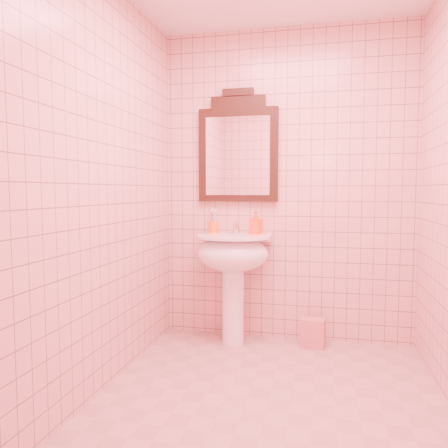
% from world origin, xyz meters
% --- Properties ---
extents(floor, '(2.20, 2.20, 0.00)m').
position_xyz_m(floor, '(0.00, 0.00, 0.00)').
color(floor, tan).
rests_on(floor, ground).
extents(back_wall, '(2.00, 0.02, 2.50)m').
position_xyz_m(back_wall, '(0.00, 1.10, 1.25)').
color(back_wall, '#DBA399').
rests_on(back_wall, floor).
extents(pedestal_sink, '(0.58, 0.58, 0.86)m').
position_xyz_m(pedestal_sink, '(-0.39, 0.87, 0.66)').
color(pedestal_sink, white).
rests_on(pedestal_sink, floor).
extents(faucet, '(0.04, 0.16, 0.11)m').
position_xyz_m(faucet, '(-0.39, 1.01, 0.92)').
color(faucet, white).
rests_on(faucet, pedestal_sink).
extents(mirror, '(0.65, 0.06, 0.91)m').
position_xyz_m(mirror, '(-0.39, 1.07, 1.54)').
color(mirror, black).
rests_on(mirror, back_wall).
extents(toothbrush_cup, '(0.08, 0.08, 0.18)m').
position_xyz_m(toothbrush_cup, '(-0.59, 1.02, 0.91)').
color(toothbrush_cup, orange).
rests_on(toothbrush_cup, pedestal_sink).
extents(soap_dispenser, '(0.11, 0.11, 0.18)m').
position_xyz_m(soap_dispenser, '(-0.23, 1.01, 0.95)').
color(soap_dispenser, '#FF4815').
rests_on(soap_dispenser, pedestal_sink).
extents(towel, '(0.20, 0.14, 0.22)m').
position_xyz_m(towel, '(0.23, 0.93, 0.11)').
color(towel, '#C57374').
rests_on(towel, floor).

